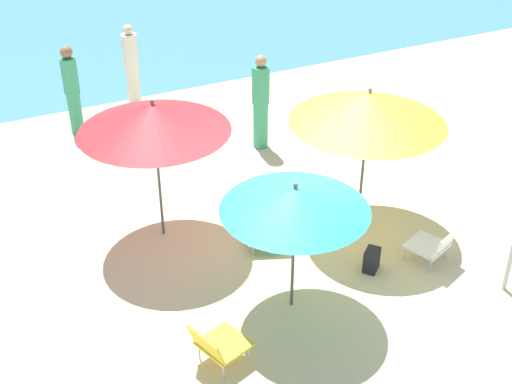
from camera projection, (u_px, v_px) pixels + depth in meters
ground_plane at (305, 258)px, 9.33m from camera, size 40.00×40.00×0.00m
umbrella_yellow at (369, 107)px, 9.14m from camera, size 2.17×2.17×2.13m
umbrella_teal at (295, 199)px, 7.68m from camera, size 1.76×1.76×1.78m
umbrella_red at (154, 117)px, 8.86m from camera, size 2.05×2.05×2.11m
beach_chair_a at (217, 344)px, 7.47m from camera, size 0.70×0.65×0.58m
beach_chair_b at (434, 245)px, 9.09m from camera, size 0.68×0.71×0.57m
beach_chair_c at (267, 228)px, 9.49m from camera, size 0.70×0.67×0.52m
person_a at (132, 66)px, 13.19m from camera, size 0.31×0.31×1.68m
person_b at (261, 102)px, 11.70m from camera, size 0.31×0.31×1.71m
person_c at (72, 89)px, 12.21m from camera, size 0.28×0.28×1.66m
beach_bag at (372, 260)px, 9.02m from camera, size 0.30×0.30×0.32m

